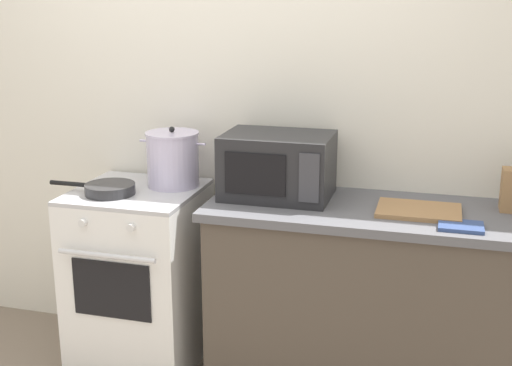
# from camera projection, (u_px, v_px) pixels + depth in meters

# --- Properties ---
(back_wall) EXTENTS (4.40, 0.10, 2.50)m
(back_wall) POSITION_uv_depth(u_px,v_px,m) (283.00, 117.00, 3.37)
(back_wall) COLOR silver
(back_wall) RESTS_ON ground_plane
(lower_cabinet_right) EXTENTS (1.64, 0.56, 0.88)m
(lower_cabinet_right) POSITION_uv_depth(u_px,v_px,m) (390.00, 308.00, 3.11)
(lower_cabinet_right) COLOR #4C4238
(lower_cabinet_right) RESTS_ON ground_plane
(countertop_right) EXTENTS (1.70, 0.60, 0.04)m
(countertop_right) POSITION_uv_depth(u_px,v_px,m) (395.00, 214.00, 2.99)
(countertop_right) COLOR #59595E
(countertop_right) RESTS_ON lower_cabinet_right
(stove) EXTENTS (0.60, 0.64, 0.92)m
(stove) POSITION_uv_depth(u_px,v_px,m) (140.00, 277.00, 3.41)
(stove) COLOR white
(stove) RESTS_ON ground_plane
(stock_pot) EXTENTS (0.35, 0.26, 0.30)m
(stock_pot) POSITION_uv_depth(u_px,v_px,m) (173.00, 159.00, 3.32)
(stock_pot) COLOR silver
(stock_pot) RESTS_ON stove
(frying_pan) EXTENTS (0.44, 0.24, 0.05)m
(frying_pan) POSITION_uv_depth(u_px,v_px,m) (109.00, 189.00, 3.21)
(frying_pan) COLOR #28282B
(frying_pan) RESTS_ON stove
(microwave) EXTENTS (0.50, 0.37, 0.30)m
(microwave) POSITION_uv_depth(u_px,v_px,m) (278.00, 166.00, 3.14)
(microwave) COLOR #232326
(microwave) RESTS_ON countertop_right
(cutting_board) EXTENTS (0.36, 0.26, 0.02)m
(cutting_board) POSITION_uv_depth(u_px,v_px,m) (419.00, 211.00, 2.93)
(cutting_board) COLOR #997047
(cutting_board) RESTS_ON countertop_right
(oven_mitt) EXTENTS (0.18, 0.14, 0.02)m
(oven_mitt) POSITION_uv_depth(u_px,v_px,m) (461.00, 226.00, 2.74)
(oven_mitt) COLOR #33477A
(oven_mitt) RESTS_ON countertop_right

